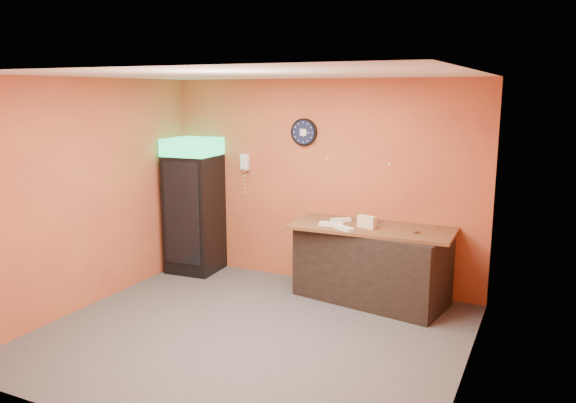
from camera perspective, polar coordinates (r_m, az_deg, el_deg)
The scene contains 15 objects.
floor at distance 6.36m, azimuth -3.85°, elevation -13.35°, with size 4.50×4.50×0.00m, color #47474C.
back_wall at distance 7.69m, azimuth 3.34°, elevation 1.90°, with size 4.50×0.02×2.80m, color #C56637.
left_wall at distance 7.28m, azimuth -19.63°, elevation 0.73°, with size 0.02×4.00×2.80m, color #C56637.
right_wall at distance 5.22m, azimuth 18.05°, elevation -3.12°, with size 0.02×4.00×2.80m, color #C56637.
ceiling at distance 5.79m, azimuth -4.22°, elevation 12.75°, with size 4.50×4.00×0.02m, color white.
beverage_cooler at distance 8.31m, azimuth -9.65°, elevation -0.60°, with size 0.74×0.75×1.97m.
prep_counter at distance 7.24m, azimuth 8.45°, elevation -6.40°, with size 1.86×0.83×0.93m, color black.
wall_clock at distance 7.68m, azimuth 1.63°, elevation 7.05°, with size 0.38×0.06×0.38m.
wall_phone at distance 8.12m, azimuth -4.43°, elevation 4.02°, with size 0.12×0.11×0.23m.
butcher_paper at distance 7.11m, azimuth 8.56°, elevation -2.68°, with size 2.02×0.86×0.04m, color brown.
sub_roll_stack at distance 7.00m, azimuth 8.00°, elevation -2.07°, with size 0.25×0.15×0.15m.
wrapped_sandwich_left at distance 7.08m, azimuth 4.42°, elevation -2.31°, with size 0.30×0.12×0.04m, color white.
wrapped_sandwich_mid at distance 6.89m, azimuth 5.73°, elevation -2.72°, with size 0.27×0.11×0.04m, color white.
wrapped_sandwich_right at distance 7.33m, azimuth 5.38°, elevation -1.87°, with size 0.26×0.10×0.04m, color white.
kitchen_tool at distance 7.28m, azimuth 9.03°, elevation -1.96°, with size 0.06×0.06×0.06m, color silver.
Camera 1 is at (2.87, -5.03, 2.64)m, focal length 35.00 mm.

